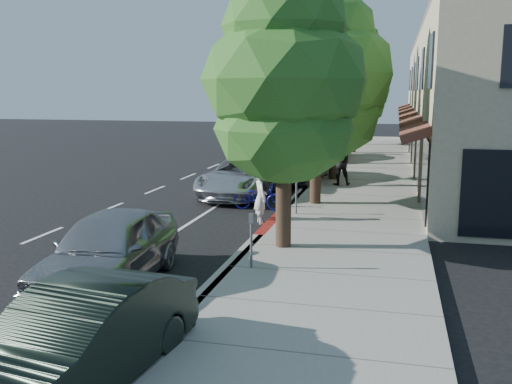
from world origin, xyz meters
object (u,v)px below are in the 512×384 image
(cyclist, at_px, (261,197))
(silver_suv, at_px, (243,177))
(street_tree_2, at_px, (335,90))
(dark_sedan, at_px, (302,163))
(street_tree_0, at_px, (285,84))
(bicycle, at_px, (259,197))
(street_tree_4, at_px, (355,77))
(street_tree_1, at_px, (317,77))
(street_tree_5, at_px, (360,91))
(white_pickup, at_px, (324,147))
(pedestrian, at_px, (340,162))
(street_tree_3, at_px, (347,74))
(dark_suv_far, at_px, (317,135))
(near_car_a, at_px, (109,249))
(near_car_b, at_px, (78,341))

(cyclist, distance_m, silver_suv, 4.83)
(street_tree_2, height_order, dark_sedan, street_tree_2)
(street_tree_0, height_order, bicycle, street_tree_0)
(street_tree_2, relative_size, street_tree_4, 0.84)
(street_tree_4, bearing_deg, street_tree_1, -90.00)
(street_tree_1, bearing_deg, street_tree_0, -90.00)
(street_tree_5, height_order, silver_suv, street_tree_5)
(white_pickup, distance_m, pedestrian, 9.80)
(pedestrian, bearing_deg, cyclist, 62.21)
(white_pickup, bearing_deg, bicycle, -84.80)
(street_tree_0, height_order, street_tree_3, street_tree_3)
(dark_suv_far, bearing_deg, street_tree_1, -85.77)
(dark_suv_far, height_order, near_car_a, dark_suv_far)
(dark_sedan, distance_m, dark_suv_far, 17.96)
(dark_sedan, bearing_deg, silver_suv, -106.23)
(street_tree_0, xyz_separation_m, street_tree_3, (0.00, 18.00, 0.78))
(street_tree_2, distance_m, dark_suv_far, 18.07)
(street_tree_0, distance_m, white_pickup, 20.23)
(pedestrian, bearing_deg, white_pickup, -93.27)
(street_tree_5, relative_size, dark_sedan, 1.31)
(street_tree_3, distance_m, street_tree_4, 6.00)
(street_tree_3, xyz_separation_m, pedestrian, (0.45, -7.74, -3.94))
(street_tree_4, relative_size, bicycle, 4.47)
(street_tree_0, bearing_deg, cyclist, 113.58)
(street_tree_4, bearing_deg, near_car_b, -92.54)
(street_tree_2, xyz_separation_m, dark_suv_far, (-3.10, 17.48, -3.34))
(dark_sedan, bearing_deg, near_car_a, -90.12)
(street_tree_1, relative_size, near_car_b, 1.74)
(street_tree_3, height_order, white_pickup, street_tree_3)
(street_tree_2, height_order, near_car_a, street_tree_2)
(street_tree_2, relative_size, street_tree_3, 0.83)
(street_tree_0, xyz_separation_m, street_tree_5, (0.00, 30.00, -0.13))
(street_tree_5, bearing_deg, dark_sedan, -94.35)
(street_tree_4, relative_size, street_tree_5, 1.17)
(street_tree_0, xyz_separation_m, near_car_a, (-3.10, -3.50, -3.48))
(street_tree_1, distance_m, near_car_a, 10.69)
(pedestrian, bearing_deg, near_car_b, 69.94)
(cyclist, bearing_deg, dark_suv_far, -25.44)
(street_tree_1, bearing_deg, bicycle, -151.76)
(street_tree_0, distance_m, near_car_b, 8.47)
(street_tree_1, height_order, street_tree_2, street_tree_1)
(bicycle, height_order, silver_suv, silver_suv)
(bicycle, bearing_deg, silver_suv, 25.36)
(street_tree_1, xyz_separation_m, near_car_b, (-1.40, -13.56, -3.87))
(street_tree_2, xyz_separation_m, white_pickup, (-1.40, 7.89, -3.33))
(street_tree_2, bearing_deg, pedestrian, -75.54)
(dark_sedan, bearing_deg, street_tree_1, -69.66)
(bicycle, height_order, near_car_b, near_car_b)
(cyclist, height_order, bicycle, cyclist)
(bicycle, bearing_deg, street_tree_0, -160.56)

